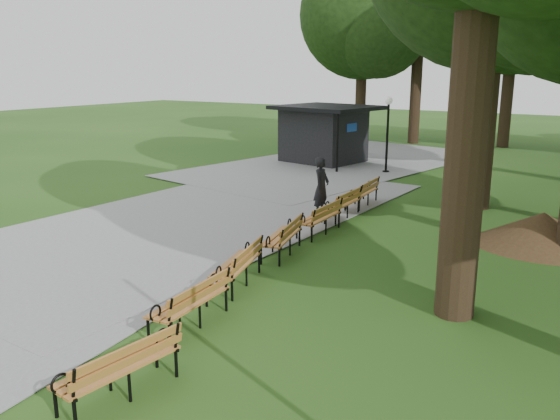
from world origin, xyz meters
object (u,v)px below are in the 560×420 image
Objects in this scene: bench_1 at (189,302)px; bench_4 at (319,218)px; bench_2 at (236,265)px; person at (321,187)px; lamp_post at (388,119)px; kiosk at (323,134)px; bench_5 at (341,204)px; dirt_mound at (542,230)px; bench_0 at (118,367)px; bench_3 at (281,237)px; bench_6 at (362,193)px.

bench_1 is 6.32m from bench_4.
bench_2 is 1.00× the size of bench_4.
person is 0.56× the size of lamp_post.
kiosk is 16.24m from bench_2.
bench_2 is (-0.47, 2.00, 0.00)m from bench_1.
bench_2 is at bearing -172.43° from person.
bench_1 is at bearing -172.08° from person.
bench_5 is at bearing -174.63° from bench_4.
bench_1 is (1.72, -8.00, -0.45)m from person.
person is at bearing -178.26° from dirt_mound.
bench_0 is 2.30m from bench_1.
bench_0 is (-3.77, -10.40, -0.01)m from dirt_mound.
lamp_post reaches higher than bench_3.
bench_6 is at bearing 170.47° from bench_3.
person is 2.00m from bench_4.
kiosk is 3.92m from lamp_post.
bench_3 is 1.00× the size of bench_4.
person is 0.94× the size of bench_6.
lamp_post is at bearing -6.74° from kiosk.
lamp_post is 1.69× the size of bench_2.
bench_4 and bench_6 have the same top height.
bench_2 is 7.87m from bench_6.
bench_3 is (-5.18, -4.01, -0.01)m from dirt_mound.
bench_4 is at bearing 5.13° from bench_5.
dirt_mound is at bearing 147.33° from bench_1.
bench_2 is (2.40, -13.94, -1.86)m from lamp_post.
bench_3 is (5.76, -12.87, -0.90)m from kiosk.
dirt_mound is (10.94, -8.86, -0.89)m from kiosk.
person is 0.94× the size of bench_3.
lamp_post reaches higher than bench_5.
lamp_post reaches higher than bench_1.
bench_5 is at bearing -77.24° from lamp_post.
person is at bearing -160.44° from bench_0.
bench_0 and bench_5 have the same top height.
person is at bearing -179.98° from bench_3.
person is 8.20m from bench_1.
lamp_post reaches higher than dirt_mound.
bench_0 is at bearing -171.07° from person.
bench_0 and bench_3 have the same top height.
lamp_post is 1.69× the size of bench_3.
bench_4 is at bearing 169.41° from bench_2.
bench_5 is at bearing -48.73° from kiosk.
bench_0 is 12.19m from bench_6.
bench_1 is at bearing 6.23° from bench_4.
bench_0 and bench_4 have the same top height.
bench_6 is at bearing -177.16° from bench_1.
bench_3 is at bearing -174.11° from bench_1.
bench_0 is (2.39, -10.21, -0.45)m from person.
kiosk reaches higher than person.
bench_5 is at bearing 170.54° from bench_3.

